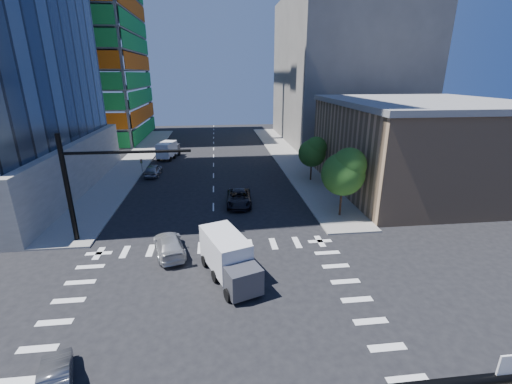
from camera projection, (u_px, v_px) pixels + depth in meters
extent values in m
plane|color=black|center=(213.00, 322.00, 19.58)|extent=(160.00, 160.00, 0.00)
cube|color=silver|center=(213.00, 322.00, 19.57)|extent=(20.00, 20.00, 0.01)
cube|color=gray|center=(287.00, 156.00, 58.46)|extent=(5.00, 60.00, 0.15)
cube|color=gray|center=(136.00, 160.00, 55.73)|extent=(5.00, 60.00, 0.15)
cube|color=#198E39|center=(134.00, 15.00, 68.11)|extent=(0.12, 24.00, 49.00)
cube|color=#BF510B|center=(35.00, 1.00, 54.91)|extent=(24.00, 0.12, 49.00)
cube|color=tan|center=(420.00, 148.00, 41.32)|extent=(20.00, 22.00, 10.00)
cube|color=slate|center=(427.00, 102.00, 39.58)|extent=(20.50, 22.50, 0.60)
cube|color=#65605B|center=(344.00, 71.00, 69.56)|extent=(24.00, 30.00, 28.00)
cylinder|color=black|center=(68.00, 189.00, 27.59)|extent=(0.40, 0.40, 9.00)
cylinder|color=black|center=(127.00, 152.00, 27.19)|extent=(10.00, 0.24, 0.24)
imported|color=black|center=(142.00, 165.00, 27.66)|extent=(0.16, 0.20, 1.00)
cylinder|color=#382316|center=(340.00, 204.00, 33.66)|extent=(0.20, 0.20, 2.27)
sphere|color=#124616|center=(343.00, 174.00, 32.65)|extent=(4.16, 4.16, 4.16)
sphere|color=#477B29|center=(349.00, 165.00, 32.09)|extent=(3.25, 3.25, 3.25)
cylinder|color=#382316|center=(311.00, 173.00, 45.01)|extent=(0.20, 0.20, 1.92)
sphere|color=#124616|center=(312.00, 153.00, 44.16)|extent=(3.52, 3.52, 3.52)
sphere|color=#477B29|center=(316.00, 147.00, 43.65)|extent=(2.75, 2.75, 2.75)
imported|color=black|center=(239.00, 198.00, 36.88)|extent=(2.89, 5.70, 1.54)
imported|color=silver|center=(169.00, 245.00, 26.81)|extent=(3.32, 5.53, 1.50)
imported|color=gray|center=(153.00, 170.00, 47.45)|extent=(2.10, 4.76, 1.59)
imported|color=#57585D|center=(56.00, 379.00, 15.19)|extent=(2.49, 3.92, 1.22)
cube|color=silver|center=(230.00, 256.00, 23.09)|extent=(3.66, 5.12, 2.41)
cube|color=#45464D|center=(230.00, 264.00, 23.29)|extent=(2.57, 2.29, 1.76)
cube|color=silver|center=(169.00, 148.00, 57.07)|extent=(3.06, 4.77, 2.29)
cube|color=#45464D|center=(169.00, 152.00, 57.26)|extent=(2.34, 2.01, 1.68)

